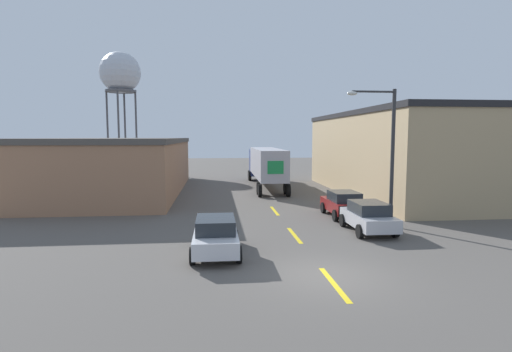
{
  "coord_description": "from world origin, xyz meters",
  "views": [
    {
      "loc": [
        -3.9,
        -13.36,
        4.86
      ],
      "look_at": [
        -0.85,
        16.21,
        1.96
      ],
      "focal_mm": 28.0,
      "sensor_mm": 36.0,
      "label": 1
    }
  ],
  "objects": [
    {
      "name": "parked_car_right_mid",
      "position": [
        3.91,
        10.08,
        0.81
      ],
      "size": [
        2.0,
        4.17,
        1.56
      ],
      "color": "maroon",
      "rests_on": "ground_plane"
    },
    {
      "name": "parked_car_left_near",
      "position": [
        -3.91,
        2.94,
        0.81
      ],
      "size": [
        2.0,
        4.17,
        1.56
      ],
      "color": "silver",
      "rests_on": "ground_plane"
    },
    {
      "name": "parked_car_right_near",
      "position": [
        3.91,
        6.14,
        0.81
      ],
      "size": [
        2.0,
        4.17,
        1.56
      ],
      "color": "#B2B2B7",
      "rests_on": "ground_plane"
    },
    {
      "name": "road_centerline",
      "position": [
        0.0,
        5.79,
        0.0
      ],
      "size": [
        0.2,
        16.47,
        0.01
      ],
      "color": "yellow",
      "rests_on": "ground_plane"
    },
    {
      "name": "warehouse_left",
      "position": [
        -12.45,
        22.65,
        2.39
      ],
      "size": [
        11.11,
        22.04,
        4.77
      ],
      "color": "#9E7051",
      "rests_on": "ground_plane"
    },
    {
      "name": "ground_plane",
      "position": [
        0.0,
        0.0,
        0.0
      ],
      "size": [
        160.0,
        160.0,
        0.0
      ],
      "primitive_type": "plane",
      "color": "#56514C"
    },
    {
      "name": "water_tower",
      "position": [
        -17.57,
        47.77,
        14.08
      ],
      "size": [
        5.9,
        5.9,
        17.24
      ],
      "color": "#47474C",
      "rests_on": "ground_plane"
    },
    {
      "name": "semi_truck",
      "position": [
        1.02,
        25.39,
        2.33
      ],
      "size": [
        2.92,
        15.28,
        3.78
      ],
      "rotation": [
        0.0,
        0.0,
        -0.02
      ],
      "color": "navy",
      "rests_on": "ground_plane"
    },
    {
      "name": "street_lamp",
      "position": [
        5.27,
        7.22,
        4.35
      ],
      "size": [
        2.7,
        0.32,
        7.4
      ],
      "color": "#2D2D30",
      "rests_on": "ground_plane"
    },
    {
      "name": "warehouse_right",
      "position": [
        13.6,
        19.51,
        3.5
      ],
      "size": [
        13.42,
        22.54,
        6.99
      ],
      "color": "tan",
      "rests_on": "ground_plane"
    }
  ]
}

